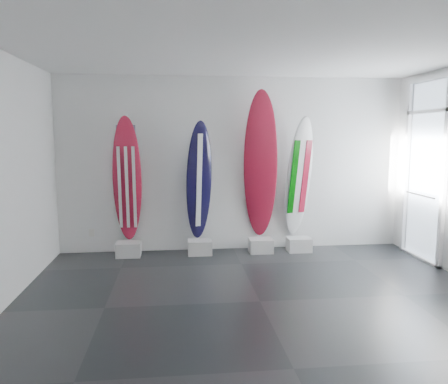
{
  "coord_description": "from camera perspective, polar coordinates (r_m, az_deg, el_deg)",
  "views": [
    {
      "loc": [
        -0.99,
        -4.98,
        2.02
      ],
      "look_at": [
        -0.29,
        1.4,
        1.17
      ],
      "focal_mm": 34.79,
      "sensor_mm": 36.0,
      "label": 1
    }
  ],
  "objects": [
    {
      "name": "surfboard_navy",
      "position": [
        7.31,
        -3.3,
        1.48
      ],
      "size": [
        0.51,
        0.39,
        2.01
      ],
      "primitive_type": "ellipsoid",
      "rotation": [
        0.09,
        0.0,
        0.33
      ],
      "color": "black",
      "rests_on": "display_block_navy"
    },
    {
      "name": "wall_outlet",
      "position": [
        7.79,
        -17.0,
        -5.14
      ],
      "size": [
        0.09,
        0.02,
        0.13
      ],
      "primitive_type": "cube",
      "color": "silver",
      "rests_on": "wall_back"
    },
    {
      "name": "wall_front",
      "position": [
        2.72,
        15.17,
        -3.72
      ],
      "size": [
        6.0,
        0.0,
        6.0
      ],
      "primitive_type": "plane",
      "rotation": [
        -1.57,
        0.0,
        0.0
      ],
      "color": "white",
      "rests_on": "ground"
    },
    {
      "name": "surfboard_swiss",
      "position": [
        7.42,
        4.83,
        3.51
      ],
      "size": [
        0.64,
        0.51,
        2.52
      ],
      "primitive_type": "ellipsoid",
      "rotation": [
        0.13,
        0.0,
        -0.17
      ],
      "color": "maroon",
      "rests_on": "display_block_swiss"
    },
    {
      "name": "display_block_navy",
      "position": [
        7.42,
        -3.19,
        -7.26
      ],
      "size": [
        0.4,
        0.3,
        0.24
      ],
      "primitive_type": "cube",
      "color": "silver",
      "rests_on": "floor"
    },
    {
      "name": "glass_door",
      "position": [
        7.66,
        24.9,
        2.43
      ],
      "size": [
        0.12,
        1.16,
        2.85
      ],
      "primitive_type": null,
      "color": "white",
      "rests_on": "floor"
    },
    {
      "name": "wall_back",
      "position": [
        7.56,
        1.26,
        3.64
      ],
      "size": [
        6.0,
        0.0,
        6.0
      ],
      "primitive_type": "plane",
      "rotation": [
        1.57,
        0.0,
        0.0
      ],
      "color": "white",
      "rests_on": "ground"
    },
    {
      "name": "surfboard_usa",
      "position": [
        7.35,
        -12.61,
        1.62
      ],
      "size": [
        0.48,
        0.27,
        2.09
      ],
      "primitive_type": "ellipsoid",
      "rotation": [
        0.09,
        0.0,
        0.01
      ],
      "color": "maroon",
      "rests_on": "display_block_usa"
    },
    {
      "name": "surfboard_italy",
      "position": [
        7.59,
        9.81,
        1.89
      ],
      "size": [
        0.57,
        0.55,
        2.09
      ],
      "primitive_type": "ellipsoid",
      "rotation": [
        0.17,
        0.0,
        0.25
      ],
      "color": "silver",
      "rests_on": "display_block_italy"
    },
    {
      "name": "display_block_swiss",
      "position": [
        7.55,
        4.86,
        -7.03
      ],
      "size": [
        0.4,
        0.3,
        0.24
      ],
      "primitive_type": "cube",
      "color": "silver",
      "rests_on": "floor"
    },
    {
      "name": "ceiling",
      "position": [
        5.17,
        5.13,
        18.47
      ],
      "size": [
        6.0,
        6.0,
        0.0
      ],
      "primitive_type": "plane",
      "rotation": [
        3.14,
        0.0,
        0.0
      ],
      "color": "white",
      "rests_on": "wall_back"
    },
    {
      "name": "floor",
      "position": [
        5.47,
        4.74,
        -14.13
      ],
      "size": [
        6.0,
        6.0,
        0.0
      ],
      "primitive_type": "plane",
      "color": "black",
      "rests_on": "ground"
    },
    {
      "name": "display_block_italy",
      "position": [
        7.7,
        9.82,
        -6.81
      ],
      "size": [
        0.4,
        0.3,
        0.24
      ],
      "primitive_type": "cube",
      "color": "silver",
      "rests_on": "floor"
    },
    {
      "name": "display_block_usa",
      "position": [
        7.45,
        -12.44,
        -7.36
      ],
      "size": [
        0.4,
        0.3,
        0.24
      ],
      "primitive_type": "cube",
      "color": "silver",
      "rests_on": "floor"
    }
  ]
}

